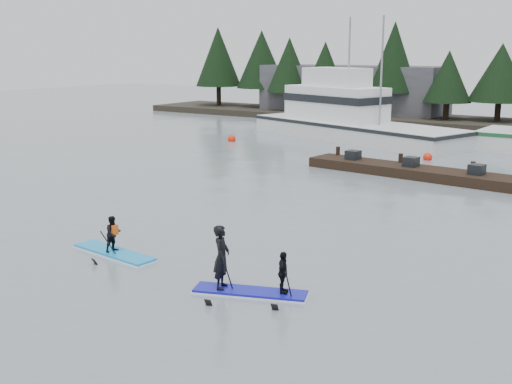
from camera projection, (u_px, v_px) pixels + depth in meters
The scene contains 11 objects.
ground at pixel (150, 260), 20.24m from camera, with size 160.00×160.00×0.00m, color gray.
far_shore at pixel (492, 125), 54.25m from camera, with size 70.00×8.00×0.60m, color #2D281E.
treeline at pixel (492, 128), 54.31m from camera, with size 60.00×4.00×8.00m, color black, non-canonical shape.
waterfront_building at pixel (353, 91), 63.00m from camera, with size 18.00×6.00×5.00m, color #4C4C51.
fishing_boat_large at pixel (350, 129), 47.87m from camera, with size 18.11×9.97×9.88m.
floating_dock at pixel (447, 176), 32.43m from camera, with size 15.53×2.07×0.52m, color black.
buoy_a at pixel (232, 141), 46.60m from camera, with size 0.59×0.59×0.59m, color red.
buoy_d at pixel (477, 182), 32.20m from camera, with size 0.53×0.53×0.53m, color red.
buoy_b at pixel (427, 160), 38.70m from camera, with size 0.56×0.56×0.56m, color red.
paddleboard_solo at pixel (114, 243), 20.69m from camera, with size 3.34×1.24×1.78m.
paddleboard_duo at pixel (243, 270), 17.33m from camera, with size 3.15×1.77×2.39m.
Camera 1 is at (13.51, -14.17, 6.49)m, focal length 45.00 mm.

